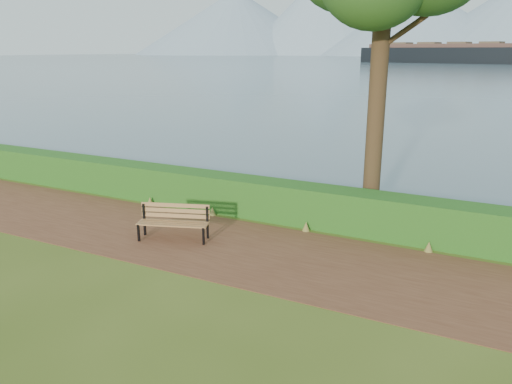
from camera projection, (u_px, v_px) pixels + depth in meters
The scene contains 7 objects.
ground at pixel (207, 248), 11.24m from camera, with size 140.00×140.00×0.00m, color #435418.
path at pixel (213, 244), 11.50m from camera, with size 40.00×3.40×0.01m, color #5A301F.
hedge at pixel (258, 198), 13.33m from camera, with size 32.00×0.85×1.00m, color #1F4D16.
water at pixel (502, 59), 234.46m from camera, with size 700.00×510.00×0.00m, color #425B6A.
mountains at pixel (498, 16), 356.20m from camera, with size 585.00×190.00×70.00m.
bench at pixel (174, 220), 11.69m from camera, with size 1.72×0.99×0.83m.
cargo_ship at pixel (474, 53), 158.45m from camera, with size 69.89×26.10×21.01m.
Camera 1 is at (5.70, -8.83, 4.32)m, focal length 35.00 mm.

